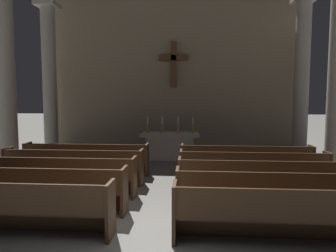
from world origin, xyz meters
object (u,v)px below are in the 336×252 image
at_px(candlestick_inner_right, 178,128).
at_px(candlestick_outer_right, 193,128).
at_px(pew_left_row_3, 56,176).
at_px(candlestick_outer_left, 148,128).
at_px(candlestick_inner_left, 162,128).
at_px(pew_left_row_1, 2,207).
at_px(pew_right_row_2, 275,195).
at_px(pew_left_row_5, 86,159).
at_px(pew_right_row_4, 253,169).
at_px(pew_left_row_4, 73,166).
at_px(column_left_second, 6,77).
at_px(altar, 170,145).
at_px(column_right_third, 302,81).
at_px(pew_right_row_1, 293,215).
at_px(pew_right_row_3, 262,180).
at_px(column_left_third, 50,82).
at_px(pew_right_row_5, 246,161).
at_px(pew_left_row_2, 33,189).

relative_size(candlestick_inner_right, candlestick_outer_right, 1.00).
height_order(pew_left_row_3, candlestick_outer_left, candlestick_outer_left).
height_order(pew_left_row_3, candlestick_inner_left, candlestick_inner_left).
bearing_deg(pew_left_row_1, pew_right_row_2, 12.50).
bearing_deg(candlestick_outer_left, pew_left_row_5, -121.90).
xyz_separation_m(pew_right_row_4, candlestick_inner_right, (-2.09, 3.54, 0.72)).
relative_size(pew_left_row_4, candlestick_inner_right, 6.28).
distance_m(column_left_second, altar, 6.00).
distance_m(pew_right_row_4, column_right_third, 5.73).
bearing_deg(altar, candlestick_inner_right, 0.00).
bearing_deg(pew_right_row_1, pew_left_row_4, 146.38).
xyz_separation_m(pew_right_row_3, pew_right_row_4, (0.00, 1.06, 0.00)).
bearing_deg(candlestick_outer_right, candlestick_inner_right, 180.00).
xyz_separation_m(pew_left_row_5, pew_right_row_3, (4.79, -2.12, 0.00)).
bearing_deg(pew_right_row_3, candlestick_outer_left, 125.17).
height_order(column_left_third, candlestick_inner_left, column_left_third).
distance_m(pew_left_row_4, pew_right_row_1, 5.75).
xyz_separation_m(pew_left_row_1, column_left_second, (-2.65, 4.58, 2.51)).
xyz_separation_m(pew_left_row_1, candlestick_outer_left, (1.54, 6.73, 0.72)).
bearing_deg(column_right_third, pew_left_row_3, -143.58).
height_order(pew_right_row_5, altar, altar).
bearing_deg(pew_left_row_3, candlestick_outer_right, 54.83).
relative_size(pew_left_row_2, pew_left_row_5, 1.00).
height_order(pew_left_row_2, pew_right_row_1, same).
bearing_deg(pew_left_row_1, pew_right_row_3, 23.90).
distance_m(altar, candlestick_outer_left, 1.08).
bearing_deg(pew_left_row_3, pew_right_row_3, 0.00).
bearing_deg(candlestick_inner_right, pew_left_row_5, -137.36).
bearing_deg(candlestick_inner_right, pew_left_row_4, -127.26).
height_order(pew_right_row_2, column_right_third, column_right_third).
relative_size(pew_left_row_2, pew_right_row_3, 1.00).
bearing_deg(pew_right_row_1, pew_left_row_3, 156.10).
bearing_deg(candlestick_outer_right, pew_left_row_2, -119.80).
bearing_deg(candlestick_inner_right, pew_right_row_2, -69.71).
bearing_deg(candlestick_outer_right, candlestick_outer_left, 180.00).
bearing_deg(pew_left_row_1, pew_right_row_4, 33.62).
distance_m(pew_right_row_3, pew_right_row_4, 1.06).
bearing_deg(pew_right_row_4, column_left_third, 149.24).
relative_size(pew_left_row_1, pew_right_row_2, 1.00).
xyz_separation_m(pew_left_row_4, pew_left_row_5, (0.00, 1.06, 0.00)).
bearing_deg(pew_left_row_2, pew_left_row_1, -90.00).
xyz_separation_m(pew_right_row_5, column_left_second, (-7.43, 0.34, 2.51)).
bearing_deg(pew_left_row_5, pew_right_row_1, -41.56).
distance_m(pew_left_row_3, column_left_third, 6.59).
bearing_deg(pew_left_row_5, candlestick_inner_right, 42.64).
xyz_separation_m(pew_left_row_2, altar, (2.39, 5.67, 0.06)).
xyz_separation_m(pew_right_row_1, pew_right_row_3, (0.00, 2.12, 0.00)).
bearing_deg(candlestick_inner_right, pew_right_row_1, -72.70).
distance_m(pew_right_row_5, candlestick_inner_left, 3.73).
relative_size(pew_left_row_4, column_left_third, 0.62).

